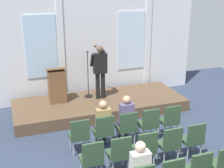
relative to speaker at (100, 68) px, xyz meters
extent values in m
cube|color=silver|center=(-0.07, 1.14, 0.91)|extent=(8.02, 0.10, 4.59)
cube|color=silver|center=(-1.68, 1.08, 0.59)|extent=(1.03, 0.04, 2.08)
cube|color=silver|center=(-1.01, 1.09, 0.91)|extent=(0.20, 0.08, 4.59)
cube|color=silver|center=(1.53, 1.08, 0.59)|extent=(1.03, 0.04, 2.08)
cube|color=silver|center=(2.20, 1.09, 0.91)|extent=(0.20, 0.08, 4.59)
cube|color=brown|center=(-0.07, -0.17, -1.20)|extent=(5.47, 2.03, 0.36)
cylinder|color=black|center=(-0.09, -0.02, -0.59)|extent=(0.14, 0.14, 0.86)
cylinder|color=black|center=(0.09, -0.02, -0.59)|extent=(0.14, 0.14, 0.86)
cube|color=black|center=(0.00, -0.02, 0.17)|extent=(0.42, 0.22, 0.65)
cube|color=#B28C19|center=(0.00, 0.10, 0.24)|extent=(0.06, 0.01, 0.39)
sphere|color=brown|center=(0.00, -0.01, 0.62)|extent=(0.21, 0.21, 0.21)
cylinder|color=black|center=(-0.24, 0.06, 0.27)|extent=(0.09, 0.28, 0.45)
cylinder|color=black|center=(0.15, 0.12, 0.51)|extent=(0.15, 0.36, 0.15)
cylinder|color=black|center=(0.10, 0.25, 0.54)|extent=(0.11, 0.34, 0.15)
sphere|color=brown|center=(0.00, 0.51, 0.61)|extent=(0.10, 0.10, 0.10)
cylinder|color=black|center=(-0.34, 0.24, -1.01)|extent=(0.28, 0.28, 0.03)
cylinder|color=black|center=(-0.34, 0.24, -0.27)|extent=(0.02, 0.02, 1.45)
sphere|color=#262626|center=(-0.34, 0.24, 0.50)|extent=(0.07, 0.07, 0.07)
cube|color=brown|center=(-1.38, 0.13, -0.50)|extent=(0.52, 0.40, 1.05)
cube|color=brown|center=(-1.38, 0.15, 0.07)|extent=(0.60, 0.48, 0.14)
cylinder|color=#99999E|center=(-1.14, -2.26, -1.18)|extent=(0.04, 0.04, 0.40)
cylinder|color=#99999E|center=(-1.50, -2.26, -1.18)|extent=(0.04, 0.04, 0.40)
cylinder|color=#99999E|center=(-1.14, -2.60, -1.18)|extent=(0.04, 0.04, 0.40)
cylinder|color=#99999E|center=(-1.50, -2.60, -1.18)|extent=(0.04, 0.04, 0.40)
cube|color=#2D472D|center=(-1.32, -2.43, -0.94)|extent=(0.46, 0.44, 0.08)
cube|color=#2D472D|center=(-1.32, -2.62, -0.67)|extent=(0.46, 0.06, 0.46)
cylinder|color=#99999E|center=(-0.52, -2.26, -1.18)|extent=(0.04, 0.04, 0.40)
cylinder|color=#99999E|center=(-0.88, -2.26, -1.18)|extent=(0.04, 0.04, 0.40)
cylinder|color=#99999E|center=(-0.52, -2.60, -1.18)|extent=(0.04, 0.04, 0.40)
cylinder|color=#99999E|center=(-0.88, -2.60, -1.18)|extent=(0.04, 0.04, 0.40)
cube|color=#2D472D|center=(-0.70, -2.43, -0.94)|extent=(0.46, 0.44, 0.08)
cube|color=#2D472D|center=(-0.70, -2.62, -0.67)|extent=(0.46, 0.06, 0.46)
cylinder|color=#2D2D33|center=(-0.79, -2.25, -1.16)|extent=(0.10, 0.10, 0.44)
cylinder|color=#2D2D33|center=(-0.61, -2.25, -1.16)|extent=(0.10, 0.10, 0.44)
cube|color=#2D2D33|center=(-0.70, -2.37, -0.88)|extent=(0.34, 0.36, 0.12)
cube|color=#997F4C|center=(-0.70, -2.48, -0.56)|extent=(0.36, 0.20, 0.53)
sphere|color=tan|center=(-0.70, -2.46, -0.18)|extent=(0.20, 0.20, 0.20)
cylinder|color=#99999E|center=(0.11, -2.26, -1.18)|extent=(0.04, 0.04, 0.40)
cylinder|color=#99999E|center=(-0.25, -2.26, -1.18)|extent=(0.04, 0.04, 0.40)
cylinder|color=#99999E|center=(0.11, -2.60, -1.18)|extent=(0.04, 0.04, 0.40)
cylinder|color=#99999E|center=(-0.25, -2.60, -1.18)|extent=(0.04, 0.04, 0.40)
cube|color=#2D472D|center=(-0.07, -2.43, -0.94)|extent=(0.46, 0.44, 0.08)
cube|color=#2D472D|center=(-0.07, -2.62, -0.67)|extent=(0.46, 0.06, 0.46)
cylinder|color=#2D2D33|center=(-0.16, -2.25, -1.16)|extent=(0.10, 0.10, 0.44)
cylinder|color=#2D2D33|center=(0.02, -2.25, -1.16)|extent=(0.10, 0.10, 0.44)
cube|color=#2D2D33|center=(-0.07, -2.37, -0.88)|extent=(0.34, 0.36, 0.12)
cube|color=#594C72|center=(-0.07, -2.48, -0.53)|extent=(0.36, 0.20, 0.58)
sphere|color=tan|center=(-0.07, -2.46, -0.13)|extent=(0.20, 0.20, 0.20)
cylinder|color=#99999E|center=(0.73, -2.26, -1.18)|extent=(0.04, 0.04, 0.40)
cylinder|color=#99999E|center=(0.37, -2.26, -1.18)|extent=(0.04, 0.04, 0.40)
cylinder|color=#99999E|center=(0.73, -2.60, -1.18)|extent=(0.04, 0.04, 0.40)
cylinder|color=#99999E|center=(0.37, -2.60, -1.18)|extent=(0.04, 0.04, 0.40)
cube|color=#2D472D|center=(0.55, -2.43, -0.94)|extent=(0.46, 0.44, 0.08)
cube|color=#2D472D|center=(0.55, -2.62, -0.67)|extent=(0.46, 0.06, 0.46)
cylinder|color=#99999E|center=(1.35, -2.26, -1.18)|extent=(0.04, 0.04, 0.40)
cylinder|color=#99999E|center=(0.99, -2.26, -1.18)|extent=(0.04, 0.04, 0.40)
cylinder|color=#99999E|center=(1.35, -2.60, -1.18)|extent=(0.04, 0.04, 0.40)
cylinder|color=#99999E|center=(0.99, -2.60, -1.18)|extent=(0.04, 0.04, 0.40)
cube|color=#2D472D|center=(1.17, -2.43, -0.94)|extent=(0.46, 0.44, 0.08)
cube|color=#2D472D|center=(1.17, -2.62, -0.67)|extent=(0.46, 0.06, 0.46)
cylinder|color=#99999E|center=(-1.14, -3.36, -1.18)|extent=(0.04, 0.04, 0.40)
cylinder|color=#99999E|center=(-1.50, -3.36, -1.18)|extent=(0.04, 0.04, 0.40)
cube|color=#2D472D|center=(-1.32, -3.53, -0.94)|extent=(0.46, 0.44, 0.08)
cube|color=#2D472D|center=(-1.32, -3.72, -0.67)|extent=(0.46, 0.06, 0.46)
cylinder|color=#99999E|center=(-0.52, -3.36, -1.18)|extent=(0.04, 0.04, 0.40)
cylinder|color=#99999E|center=(-0.88, -3.36, -1.18)|extent=(0.04, 0.04, 0.40)
cylinder|color=#99999E|center=(-0.52, -3.70, -1.18)|extent=(0.04, 0.04, 0.40)
cube|color=#2D472D|center=(-0.70, -3.53, -0.94)|extent=(0.46, 0.44, 0.08)
cube|color=#2D472D|center=(-0.70, -3.72, -0.67)|extent=(0.46, 0.06, 0.46)
cylinder|color=#99999E|center=(0.11, -3.36, -1.18)|extent=(0.04, 0.04, 0.40)
cylinder|color=#99999E|center=(-0.25, -3.36, -1.18)|extent=(0.04, 0.04, 0.40)
cylinder|color=#99999E|center=(0.11, -3.70, -1.18)|extent=(0.04, 0.04, 0.40)
cylinder|color=#99999E|center=(-0.25, -3.70, -1.18)|extent=(0.04, 0.04, 0.40)
cube|color=#2D472D|center=(-0.07, -3.53, -0.94)|extent=(0.46, 0.44, 0.08)
cube|color=#2D472D|center=(-0.07, -3.72, -0.67)|extent=(0.46, 0.06, 0.46)
cylinder|color=#99999E|center=(0.73, -3.36, -1.18)|extent=(0.04, 0.04, 0.40)
cylinder|color=#99999E|center=(0.37, -3.36, -1.18)|extent=(0.04, 0.04, 0.40)
cylinder|color=#99999E|center=(0.73, -3.70, -1.18)|extent=(0.04, 0.04, 0.40)
cylinder|color=#99999E|center=(0.37, -3.70, -1.18)|extent=(0.04, 0.04, 0.40)
cube|color=#2D472D|center=(0.55, -3.53, -0.94)|extent=(0.46, 0.44, 0.08)
cube|color=#2D472D|center=(0.55, -3.72, -0.67)|extent=(0.46, 0.06, 0.46)
cylinder|color=#99999E|center=(1.35, -3.36, -1.18)|extent=(0.04, 0.04, 0.40)
cylinder|color=#99999E|center=(0.99, -3.36, -1.18)|extent=(0.04, 0.04, 0.40)
cylinder|color=#99999E|center=(1.35, -3.70, -1.18)|extent=(0.04, 0.04, 0.40)
cylinder|color=#99999E|center=(0.99, -3.70, -1.18)|extent=(0.04, 0.04, 0.40)
cube|color=#2D472D|center=(1.17, -3.53, -0.94)|extent=(0.46, 0.44, 0.08)
cube|color=#2D472D|center=(1.17, -3.72, -0.67)|extent=(0.46, 0.06, 0.46)
cube|color=silver|center=(-0.70, -4.68, -0.53)|extent=(0.36, 0.20, 0.59)
sphere|color=beige|center=(-0.70, -4.66, -0.12)|extent=(0.20, 0.20, 0.20)
cube|color=#2D472D|center=(0.55, -4.82, -0.67)|extent=(0.46, 0.06, 0.46)
cylinder|color=#99999E|center=(1.35, -4.46, -1.18)|extent=(0.04, 0.04, 0.40)
cube|color=#2D472D|center=(1.17, -4.63, -0.94)|extent=(0.46, 0.44, 0.08)
camera|label=1|loc=(-2.81, -9.11, 2.77)|focal=49.79mm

